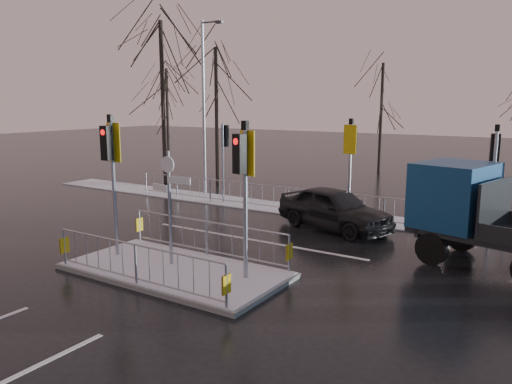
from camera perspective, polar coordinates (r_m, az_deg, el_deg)
The scene contains 12 objects.
ground at distance 13.63m, azimuth -9.24°, elevation -9.10°, with size 120.00×120.00×0.00m, color black.
snow_verge at distance 20.57m, azimuth 6.92°, elevation -2.34°, with size 30.00×2.00×0.04m, color white.
lane_markings at distance 13.40m, azimuth -10.20°, elevation -9.46°, with size 8.00×11.38×0.01m.
traffic_island at distance 13.52m, azimuth -9.30°, elevation -7.51°, with size 6.00×3.04×4.15m.
far_kerb_fixtures at distance 19.80m, azimuth 7.11°, elevation 0.11°, with size 18.00×0.65×3.83m.
car_far_lane at distance 17.92m, azimuth 8.95°, elevation -1.88°, with size 1.78×4.42×1.51m, color black.
flatbed_truck at distance 15.06m, azimuth 24.57°, elevation -2.18°, with size 6.37×3.53×2.79m.
tree_near_a at distance 28.12m, azimuth -10.69°, elevation 13.43°, with size 4.75×4.75×8.97m.
tree_near_b at distance 27.62m, azimuth -4.58°, elevation 11.63°, with size 4.00×4.00×7.55m.
tree_near_c at distance 31.26m, azimuth -10.12°, elevation 10.17°, with size 3.50×3.50×6.61m.
tree_far_a at distance 33.27m, azimuth 14.19°, elevation 10.57°, with size 3.75×3.75×7.08m.
street_lamp_left at distance 24.27m, azimuth -5.89°, elevation 10.25°, with size 1.25×0.18×8.20m.
Camera 1 is at (8.66, -9.52, 4.50)m, focal length 35.00 mm.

